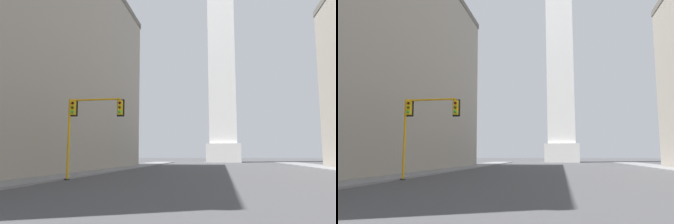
% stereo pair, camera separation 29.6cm
% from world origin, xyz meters
% --- Properties ---
extents(sidewalk_left, '(5.00, 103.83, 0.15)m').
position_xyz_m(sidewalk_left, '(-14.88, 31.15, 0.07)').
color(sidewalk_left, slate).
rests_on(sidewalk_left, ground_plane).
extents(obelisk, '(8.68, 8.68, 75.46)m').
position_xyz_m(obelisk, '(0.00, 86.52, 36.51)').
color(obelisk, silver).
rests_on(obelisk, ground_plane).
extents(traffic_light_mid_left, '(4.55, 0.51, 6.22)m').
position_xyz_m(traffic_light_mid_left, '(-10.76, 22.86, 4.72)').
color(traffic_light_mid_left, orange).
rests_on(traffic_light_mid_left, ground_plane).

